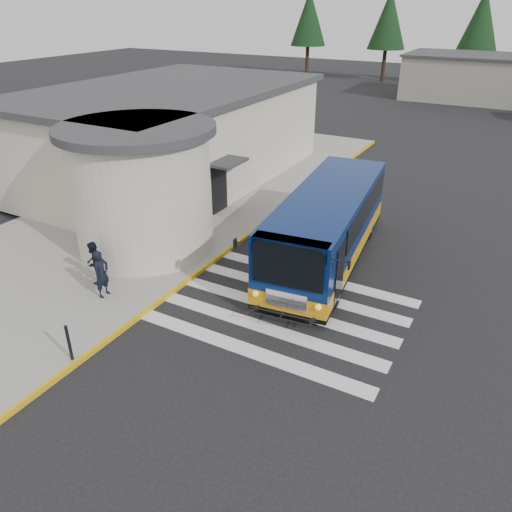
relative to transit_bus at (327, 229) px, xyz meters
The scene contains 9 objects.
ground 3.30m from the transit_bus, 81.80° to the right, with size 140.00×140.00×0.00m, color black.
sidewalk 8.72m from the transit_bus, behind, with size 10.00×34.00×0.15m, color gray.
curb_strip 3.95m from the transit_bus, 164.51° to the left, with size 0.12×34.00×0.16m, color gold.
station_building 11.19m from the transit_bus, 159.42° to the left, with size 12.70×18.70×4.80m.
crosswalk 4.02m from the transit_bus, 91.03° to the right, with size 8.00×5.35×0.01m.
transit_bus is the anchor object (origin of this frame).
pedestrian_a 8.17m from the transit_bus, 131.28° to the right, with size 0.59×0.39×1.63m, color black.
pedestrian_b 8.42m from the transit_bus, 138.25° to the right, with size 0.73×0.57×1.50m, color black.
bollard 9.82m from the transit_bus, 112.62° to the right, with size 0.09×0.09×1.11m, color black.
Camera 1 is at (5.48, -13.08, 8.97)m, focal length 35.00 mm.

